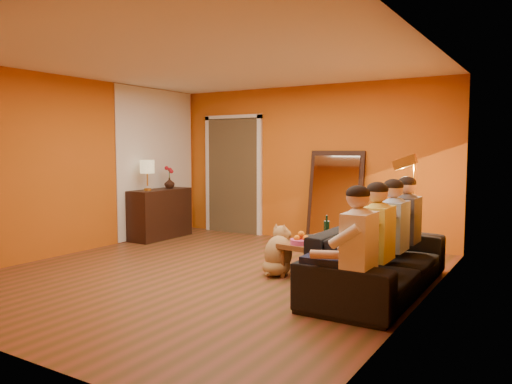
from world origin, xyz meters
The scene contains 27 objects.
room_shell centered at (0.00, 0.37, 1.30)m, with size 5.00×5.50×2.60m.
white_accent centered at (-2.48, 1.75, 1.30)m, with size 0.02×1.90×2.58m, color white.
doorway_recess centered at (-1.50, 2.83, 1.05)m, with size 1.06×0.30×2.10m, color #3F2D19.
door_jamb_left centered at (-2.07, 2.71, 1.05)m, with size 0.08×0.06×2.20m, color white.
door_jamb_right centered at (-0.93, 2.71, 1.05)m, with size 0.08×0.06×2.20m, color white.
door_header centered at (-1.50, 2.71, 2.12)m, with size 1.22×0.06×0.08m, color white.
mirror_frame centered at (0.55, 2.63, 0.76)m, with size 0.92×0.06×1.52m, color black.
mirror_glass centered at (0.55, 2.59, 0.76)m, with size 0.78×0.02×1.36m, color white.
sideboard centered at (-2.24, 1.55, 0.42)m, with size 0.44×1.18×0.85m, color black.
table_lamp centered at (-2.24, 1.25, 1.10)m, with size 0.24×0.24×0.51m, color beige, non-canonical shape.
sofa centered at (2.00, 0.37, 0.35)m, with size 0.94×2.40×0.70m, color black.
coffee_table centered at (1.16, 0.82, 0.21)m, with size 0.62×1.22×0.42m, color brown, non-canonical shape.
floor_lamp centered at (2.10, 1.41, 0.72)m, with size 0.30×0.24×1.44m, color gold, non-canonical shape.
dog centered at (0.73, 0.41, 0.31)m, with size 0.34×0.53×0.62m, color #AA864D, non-canonical shape.
person_far_left centered at (2.13, -0.63, 0.61)m, with size 0.70×0.44×1.22m, color white, non-canonical shape.
person_mid_left centered at (2.13, -0.08, 0.61)m, with size 0.70×0.44×1.22m, color #E4D34C, non-canonical shape.
person_mid_right centered at (2.13, 0.47, 0.61)m, with size 0.70×0.44×1.22m, color #93B0E3, non-canonical shape.
person_far_right centered at (2.13, 1.02, 0.61)m, with size 0.70×0.44×1.22m, color #353439, non-canonical shape.
fruit_bowl centered at (1.06, 0.37, 0.50)m, with size 0.26×0.26×0.16m, color #D34A9B, non-canonical shape.
wine_bottle centered at (1.21, 0.77, 0.58)m, with size 0.07×0.07×0.31m, color black.
tumbler centered at (1.28, 0.94, 0.47)m, with size 0.11×0.11×0.10m, color #B27F3F.
laptop centered at (1.34, 1.17, 0.43)m, with size 0.36×0.23×0.03m, color black.
book_lower centered at (0.98, 0.62, 0.43)m, with size 0.19×0.25×0.02m, color black.
book_mid centered at (0.99, 0.63, 0.45)m, with size 0.18×0.25×0.02m, color #A71320.
book_upper centered at (0.98, 0.61, 0.47)m, with size 0.17×0.23×0.02m, color black.
vase centered at (-2.24, 1.80, 0.94)m, with size 0.18×0.18×0.19m, color black.
flowers centered at (-2.24, 1.80, 1.17)m, with size 0.17×0.17×0.39m, color #A71320, non-canonical shape.
Camera 1 is at (3.65, -4.88, 1.55)m, focal length 35.00 mm.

